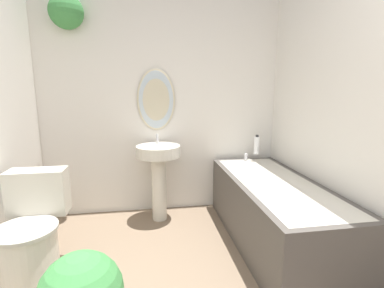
# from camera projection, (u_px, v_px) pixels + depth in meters

# --- Properties ---
(wall_back) EXTENTS (2.64, 0.31, 2.40)m
(wall_back) POSITION_uv_depth(u_px,v_px,m) (156.00, 97.00, 2.97)
(wall_back) COLOR silver
(wall_back) RESTS_ON ground_plane
(wall_right) EXTENTS (0.06, 2.68, 2.40)m
(wall_right) POSITION_uv_depth(u_px,v_px,m) (359.00, 110.00, 1.94)
(wall_right) COLOR silver
(wall_right) RESTS_ON ground_plane
(toilet) EXTENTS (0.41, 0.58, 0.76)m
(toilet) POSITION_uv_depth(u_px,v_px,m) (31.00, 238.00, 1.94)
(toilet) COLOR beige
(toilet) RESTS_ON ground_plane
(pedestal_sink) EXTENTS (0.44, 0.44, 0.89)m
(pedestal_sink) POSITION_uv_depth(u_px,v_px,m) (159.00, 167.00, 2.83)
(pedestal_sink) COLOR beige
(pedestal_sink) RESTS_ON ground_plane
(bathtub) EXTENTS (0.69, 1.67, 0.64)m
(bathtub) POSITION_uv_depth(u_px,v_px,m) (274.00, 211.00, 2.44)
(bathtub) COLOR #4C4742
(bathtub) RESTS_ON ground_plane
(shampoo_bottle) EXTENTS (0.06, 0.06, 0.21)m
(shampoo_bottle) POSITION_uv_depth(u_px,v_px,m) (257.00, 145.00, 3.06)
(shampoo_bottle) COLOR white
(shampoo_bottle) RESTS_ON bathtub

